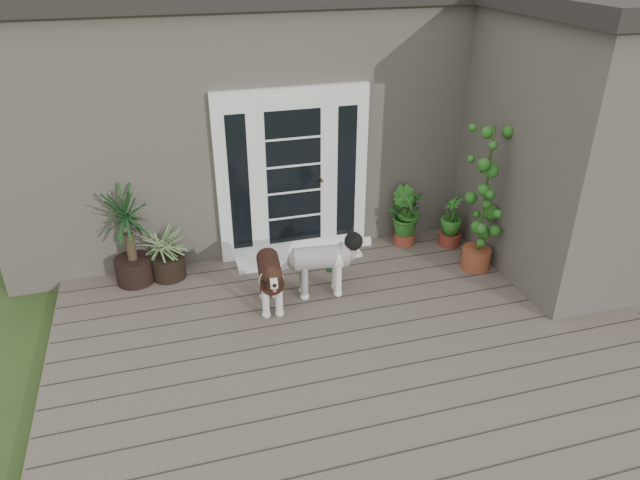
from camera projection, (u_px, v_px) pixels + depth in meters
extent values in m
cube|color=#6B5B4C|center=(366.00, 354.00, 5.90)|extent=(6.20, 4.60, 0.12)
cube|color=#665E54|center=(273.00, 104.00, 8.81)|extent=(7.40, 4.00, 3.10)
cube|color=#665E54|center=(571.00, 153.00, 6.85)|extent=(1.60, 2.40, 3.10)
cube|color=#2D2826|center=(602.00, 2.00, 6.08)|extent=(1.80, 2.60, 0.20)
cube|color=white|center=(293.00, 175.00, 7.19)|extent=(1.90, 0.14, 2.15)
cube|color=white|center=(299.00, 256.00, 7.51)|extent=(1.60, 0.40, 0.05)
imported|color=#1C6222|center=(404.00, 223.00, 7.73)|extent=(0.69, 0.69, 0.63)
imported|color=#1A4F16|center=(405.00, 224.00, 7.74)|extent=(0.55, 0.55, 0.59)
imported|color=#2A611B|center=(451.00, 225.00, 7.74)|extent=(0.43, 0.43, 0.55)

